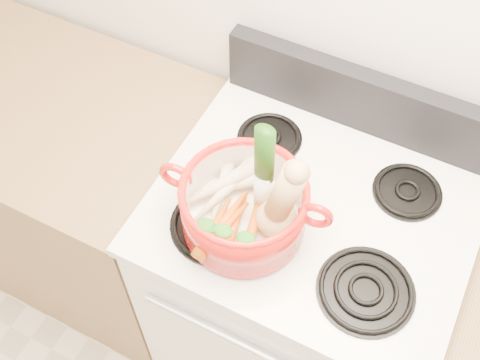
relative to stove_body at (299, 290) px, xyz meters
The scene contains 25 objects.
wall_back 0.91m from the stove_body, 90.00° to the left, with size 3.50×0.02×2.60m, color silver.
stove_body is the anchor object (origin of this frame).
cooktop 0.47m from the stove_body, ahead, with size 0.78×0.67×0.03m, color silver.
control_backsplash 0.65m from the stove_body, 90.00° to the left, with size 0.76×0.05×0.18m, color black.
oven_handle 0.47m from the stove_body, 90.00° to the right, with size 0.02×0.02×0.60m, color silver.
counter_left 1.07m from the stove_body, behind, with size 1.36×0.65×0.90m, color brown.
burner_front_left 0.56m from the stove_body, 139.90° to the right, with size 0.22×0.22×0.02m, color black.
burner_front_right 0.56m from the stove_body, 40.10° to the right, with size 0.22×0.22×0.02m, color black.
burner_back_left 0.55m from the stove_body, 143.62° to the left, with size 0.17×0.17×0.02m, color black.
burner_back_right 0.55m from the stove_body, 36.38° to the left, with size 0.17×0.17×0.02m, color black.
dutch_oven 0.61m from the stove_body, 134.16° to the right, with size 0.29×0.29×0.14m, color red.
pot_handle_left 0.71m from the stove_body, 151.88° to the right, with size 0.08×0.08×0.02m, color red.
pot_handle_right 0.64m from the stove_body, 73.36° to the right, with size 0.08×0.08×0.02m, color red.
squash 0.67m from the stove_body, 111.71° to the right, with size 0.10×0.10×0.24m, color tan, non-canonical shape.
leek 0.70m from the stove_body, 138.10° to the right, with size 0.05×0.05×0.30m, color silver.
ginger 0.57m from the stove_body, 142.50° to the right, with size 0.07×0.05×0.04m, color #D7C184.
parsnip_0 0.60m from the stove_body, 152.71° to the right, with size 0.04×0.04×0.20m, color beige.
parsnip_1 0.61m from the stove_body, 154.54° to the right, with size 0.04×0.04×0.19m, color #F0E6C4.
parsnip_2 0.61m from the stove_body, 151.33° to the right, with size 0.04×0.04×0.20m, color beige.
parsnip_3 0.63m from the stove_body, 152.54° to the right, with size 0.04×0.04×0.19m, color beige.
carrot_0 0.60m from the stove_body, 128.73° to the right, with size 0.03×0.03×0.16m, color #CB580A.
carrot_1 0.62m from the stove_body, 129.54° to the right, with size 0.03×0.03×0.16m, color #C05A09.
carrot_2 0.60m from the stove_body, 119.51° to the right, with size 0.03×0.03×0.17m, color orange.
carrot_3 0.62m from the stove_body, 126.51° to the right, with size 0.03×0.03×0.16m, color orange.
carrot_4 0.62m from the stove_body, 129.66° to the right, with size 0.03×0.03×0.16m, color #DD630B.
Camera 1 is at (0.20, 0.60, 2.20)m, focal length 45.00 mm.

